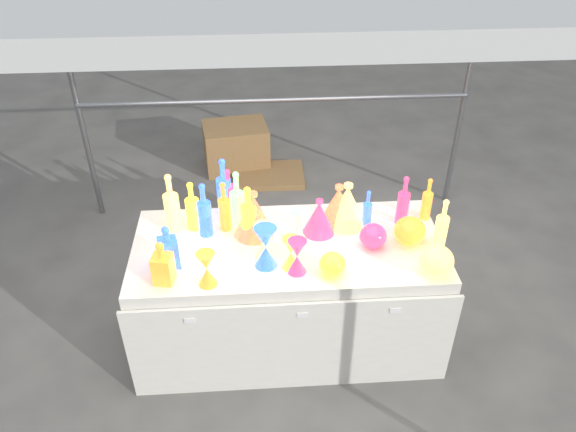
{
  "coord_description": "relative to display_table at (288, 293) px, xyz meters",
  "views": [
    {
      "loc": [
        -0.17,
        -2.55,
        2.76
      ],
      "look_at": [
        0.0,
        0.0,
        0.95
      ],
      "focal_mm": 35.0,
      "sensor_mm": 36.0,
      "label": 1
    }
  ],
  "objects": [
    {
      "name": "globe_3",
      "position": [
        0.48,
        -0.04,
        0.44
      ],
      "size": [
        0.18,
        0.18,
        0.13
      ],
      "primitive_type": null,
      "rotation": [
        0.0,
        0.0,
        -0.16
      ],
      "color": "#1D3BAD",
      "rests_on": "display_table"
    },
    {
      "name": "hourglass_1",
      "position": [
        0.03,
        -0.23,
        0.48
      ],
      "size": [
        0.13,
        0.13,
        0.21
      ],
      "primitive_type": null,
      "rotation": [
        0.0,
        0.0,
        -0.24
      ],
      "color": "#1D3BAD",
      "rests_on": "display_table"
    },
    {
      "name": "display_table",
      "position": [
        0.0,
        0.0,
        0.0
      ],
      "size": [
        1.84,
        0.83,
        0.75
      ],
      "color": "white",
      "rests_on": "ground"
    },
    {
      "name": "hourglass_2",
      "position": [
        -0.14,
        -0.1,
        0.49
      ],
      "size": [
        0.13,
        0.13,
        0.22
      ],
      "primitive_type": null,
      "rotation": [
        0.0,
        0.0,
        -0.18
      ],
      "color": "#168C76",
      "rests_on": "display_table"
    },
    {
      "name": "bottle_10",
      "position": [
        0.7,
        0.18,
        0.54
      ],
      "size": [
        0.1,
        0.1,
        0.33
      ],
      "primitive_type": null,
      "rotation": [
        0.0,
        0.0,
        -0.44
      ],
      "color": "#1D3BAD",
      "rests_on": "display_table"
    },
    {
      "name": "cardboard_box_closed",
      "position": [
        -0.35,
        2.22,
        -0.16
      ],
      "size": [
        0.65,
        0.51,
        0.43
      ],
      "primitive_type": "cube",
      "rotation": [
        0.0,
        0.0,
        0.15
      ],
      "color": "olive",
      "rests_on": "ground"
    },
    {
      "name": "decanter_1",
      "position": [
        -0.68,
        -0.26,
        0.5
      ],
      "size": [
        0.12,
        0.12,
        0.26
      ],
      "primitive_type": null,
      "rotation": [
        0.0,
        0.0,
        -0.17
      ],
      "color": "gold",
      "rests_on": "display_table"
    },
    {
      "name": "globe_0",
      "position": [
        0.22,
        -0.26,
        0.43
      ],
      "size": [
        0.18,
        0.18,
        0.12
      ],
      "primitive_type": null,
      "rotation": [
        0.0,
        0.0,
        -0.24
      ],
      "color": "red",
      "rests_on": "display_table"
    },
    {
      "name": "bottle_5",
      "position": [
        -0.28,
        0.19,
        0.57
      ],
      "size": [
        0.09,
        0.09,
        0.39
      ],
      "primitive_type": null,
      "rotation": [
        0.0,
        0.0,
        -0.0
      ],
      "color": "#CC28BE",
      "rests_on": "display_table"
    },
    {
      "name": "globe_1",
      "position": [
        0.77,
        -0.3,
        0.45
      ],
      "size": [
        0.22,
        0.22,
        0.15
      ],
      "primitive_type": null,
      "rotation": [
        0.0,
        0.0,
        -0.14
      ],
      "color": "#168C76",
      "rests_on": "display_table"
    },
    {
      "name": "hourglass_4",
      "position": [
        0.0,
        -0.19,
        0.47
      ],
      "size": [
        0.12,
        0.12,
        0.19
      ],
      "primitive_type": null,
      "rotation": [
        0.0,
        0.0,
        -0.27
      ],
      "color": "red",
      "rests_on": "display_table"
    },
    {
      "name": "hourglass_5",
      "position": [
        -0.13,
        -0.17,
        0.5
      ],
      "size": [
        0.14,
        0.14,
        0.25
      ],
      "primitive_type": null,
      "rotation": [
        0.0,
        0.0,
        -0.12
      ],
      "color": "#1B975B",
      "rests_on": "display_table"
    },
    {
      "name": "bottle_7",
      "position": [
        -0.48,
        0.14,
        0.55
      ],
      "size": [
        0.09,
        0.09,
        0.35
      ],
      "primitive_type": null,
      "rotation": [
        0.0,
        0.0,
        0.06
      ],
      "color": "#1B975B",
      "rests_on": "display_table"
    },
    {
      "name": "decanter_2",
      "position": [
        -0.66,
        -0.13,
        0.51
      ],
      "size": [
        0.12,
        0.12,
        0.26
      ],
      "primitive_type": null,
      "rotation": [
        0.0,
        0.0,
        0.22
      ],
      "color": "#1B975B",
      "rests_on": "display_table"
    },
    {
      "name": "lampshade_3",
      "position": [
        0.36,
        0.19,
        0.52
      ],
      "size": [
        0.3,
        0.3,
        0.28
      ],
      "primitive_type": null,
      "rotation": [
        0.0,
        0.0,
        0.28
      ],
      "color": "#168C76",
      "rests_on": "display_table"
    },
    {
      "name": "lampshade_1",
      "position": [
        0.32,
        0.21,
        0.51
      ],
      "size": [
        0.28,
        0.28,
        0.26
      ],
      "primitive_type": null,
      "rotation": [
        0.0,
        0.0,
        -0.35
      ],
      "color": "gold",
      "rests_on": "display_table"
    },
    {
      "name": "bottle_8",
      "position": [
        0.48,
        0.15,
        0.5
      ],
      "size": [
        0.07,
        0.07,
        0.26
      ],
      "primitive_type": null,
      "rotation": [
        0.0,
        0.0,
        -0.24
      ],
      "color": "#1B975B",
      "rests_on": "display_table"
    },
    {
      "name": "bottle_2",
      "position": [
        -0.36,
        0.19,
        0.54
      ],
      "size": [
        0.07,
        0.07,
        0.32
      ],
      "primitive_type": null,
      "rotation": [
        0.0,
        0.0,
        -0.02
      ],
      "color": "gold",
      "rests_on": "display_table"
    },
    {
      "name": "bottle_11",
      "position": [
        0.86,
        -0.08,
        0.54
      ],
      "size": [
        0.08,
        0.08,
        0.33
      ],
      "primitive_type": null,
      "rotation": [
        0.0,
        0.0,
        0.13
      ],
      "color": "#168C76",
      "rests_on": "display_table"
    },
    {
      "name": "lampshade_2",
      "position": [
        0.19,
        0.12,
        0.49
      ],
      "size": [
        0.22,
        0.22,
        0.23
      ],
      "primitive_type": null,
      "rotation": [
        0.0,
        0.0,
        0.19
      ],
      "color": "#1D3BAD",
      "rests_on": "display_table"
    },
    {
      "name": "hourglass_3",
      "position": [
        0.06,
        0.05,
        0.48
      ],
      "size": [
        0.13,
        0.13,
        0.21
      ],
      "primitive_type": null,
      "rotation": [
        0.0,
        0.0,
        0.32
      ],
      "color": "#CC28BE",
      "rests_on": "display_table"
    },
    {
      "name": "globe_2",
      "position": [
        0.7,
        -0.02,
        0.45
      ],
      "size": [
        0.24,
        0.24,
        0.15
      ],
      "primitive_type": null,
      "rotation": [
        0.0,
        0.0,
        -0.35
      ],
      "color": "gold",
      "rests_on": "display_table"
    },
    {
      "name": "cardboard_box_flat",
      "position": [
        -0.05,
        1.98,
        -0.35
      ],
      "size": [
        0.66,
        0.47,
        0.06
      ],
      "primitive_type": "cube",
      "rotation": [
        0.0,
        0.0,
        -0.01
      ],
      "color": "olive",
      "rests_on": "ground"
    },
    {
      "name": "bottle_3",
      "position": [
        -0.34,
        0.36,
        0.53
      ],
      "size": [
        0.1,
        0.1,
        0.31
      ],
      "primitive_type": null,
      "rotation": [
        0.0,
        0.0,
        -0.26
      ],
      "color": "#1D3BAD",
      "rests_on": "display_table"
    },
    {
      "name": "bottle_9",
      "position": [
        0.86,
        0.22,
        0.52
      ],
      "size": [
        0.08,
        0.08,
        0.28
      ],
      "primitive_type": null,
      "rotation": [
        0.0,
        0.0,
        0.31
      ],
      "color": "gold",
      "rests_on": "display_table"
    },
    {
      "name": "bottle_0",
      "position": [
        -0.55,
        0.21,
        0.54
      ],
      "size": [
        0.08,
        0.08,
        0.32
      ],
      "primitive_type": null,
      "rotation": [
        0.0,
        0.0,
        -0.01
      ],
      "color": "red",
      "rests_on": "display_table"
    },
    {
      "name": "bottle_4",
      "position": [
        -0.67,
        0.2,
        0.57
      ],
      "size": [
        0.1,
        0.1,
        0.38
      ],
      "primitive_type": null,
      "rotation": [
        0.0,
        0.0,
        -0.17
      ],
      "color": "#168C76",
      "rests_on": "display_table"
    },
    {
      "name": "ground",
      "position": [
        -0.0,
        0.01,
        -0.37
      ],
      "size": [
        80.0,
        80.0,
        0.0
      ],
      "primitive_type": "plane",
      "color": "slate",
      "rests_on": "ground"
    },
    {
      "name": "bottle_6",
      "position": [
        -0.22,
        0.1,
        0.55
      ],
      "size": [
        0.11,
        0.11,
        0.34
      ],
      "primitive_type": null,
      "rotation": [
        0.0,
        0.0,
        -0.28
      ],
      "color": "red",
      "rests_on": "display_table"
    },
    {
      "name": "hourglass_0",
      "position": [
        -0.44,
        -0.3,
        0.48
      ],
      "size": [
        0.14,
        0.14,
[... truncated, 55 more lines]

